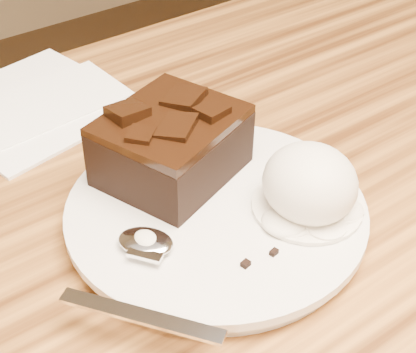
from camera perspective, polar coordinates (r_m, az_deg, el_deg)
plate at (r=0.50m, az=0.69°, el=-3.36°), size 0.22×0.22×0.02m
brownie at (r=0.51m, az=-3.17°, el=2.39°), size 0.12×0.11×0.05m
ice_cream_scoop at (r=0.48m, az=8.75°, el=-0.57°), size 0.07×0.07×0.06m
melt_puddle at (r=0.49m, az=8.51°, el=-2.62°), size 0.08×0.08×0.00m
spoon at (r=0.46m, az=-5.37°, el=-5.76°), size 0.11×0.15×0.01m
napkin at (r=0.66m, az=-14.92°, el=6.05°), size 0.19×0.19×0.01m
crumb_a at (r=0.45m, az=3.26°, el=-7.52°), size 0.01×0.01×0.00m
crumb_b at (r=0.49m, az=6.12°, el=-2.49°), size 0.01×0.01×0.00m
crumb_c at (r=0.46m, az=5.69°, el=-6.52°), size 0.01×0.01×0.00m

